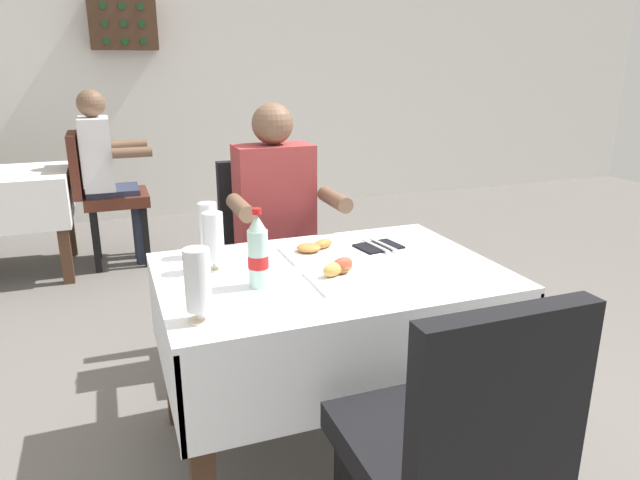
{
  "coord_description": "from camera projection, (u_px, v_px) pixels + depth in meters",
  "views": [
    {
      "loc": [
        -0.71,
        -1.77,
        1.43
      ],
      "look_at": [
        0.0,
        0.11,
        0.8
      ],
      "focal_mm": 32.03,
      "sensor_mm": 36.0,
      "label": 1
    }
  ],
  "objects": [
    {
      "name": "chair_near_camera_side",
      "position": [
        453.0,
        443.0,
        1.37
      ],
      "size": [
        0.44,
        0.5,
        0.97
      ],
      "color": "black",
      "rests_on": "ground"
    },
    {
      "name": "background_patron",
      "position": [
        107.0,
        168.0,
        4.06
      ],
      "size": [
        0.46,
        0.5,
        1.26
      ],
      "color": "#282D42",
      "rests_on": "ground"
    },
    {
      "name": "seated_diner_far",
      "position": [
        278.0,
        223.0,
        2.68
      ],
      "size": [
        0.5,
        0.46,
        1.26
      ],
      "color": "#282D42",
      "rests_on": "ground"
    },
    {
      "name": "plate_near_camera",
      "position": [
        343.0,
        274.0,
        1.94
      ],
      "size": [
        0.24,
        0.24,
        0.07
      ],
      "color": "white",
      "rests_on": "main_dining_table"
    },
    {
      "name": "napkin_cutlery_set",
      "position": [
        379.0,
        246.0,
        2.28
      ],
      "size": [
        0.19,
        0.2,
        0.01
      ],
      "color": "black",
      "rests_on": "main_dining_table"
    },
    {
      "name": "beer_glass_left",
      "position": [
        198.0,
        285.0,
        1.6
      ],
      "size": [
        0.07,
        0.07,
        0.22
      ],
      "color": "white",
      "rests_on": "main_dining_table"
    },
    {
      "name": "chair_far_diner_seat",
      "position": [
        270.0,
        248.0,
        2.81
      ],
      "size": [
        0.44,
        0.5,
        0.97
      ],
      "color": "black",
      "rests_on": "ground"
    },
    {
      "name": "back_wall",
      "position": [
        176.0,
        52.0,
        5.28
      ],
      "size": [
        11.0,
        0.12,
        3.06
      ],
      "primitive_type": "cube",
      "color": "white",
      "rests_on": "ground"
    },
    {
      "name": "plate_far_diner",
      "position": [
        314.0,
        250.0,
        2.21
      ],
      "size": [
        0.23,
        0.23,
        0.05
      ],
      "color": "white",
      "rests_on": "main_dining_table"
    },
    {
      "name": "ground_plane",
      "position": [
        329.0,
        442.0,
        2.25
      ],
      "size": [
        11.0,
        11.0,
        0.0
      ],
      "primitive_type": "plane",
      "color": "#66605B"
    },
    {
      "name": "cola_bottle_primary",
      "position": [
        258.0,
        253.0,
        1.85
      ],
      "size": [
        0.07,
        0.07,
        0.26
      ],
      "color": "silver",
      "rests_on": "main_dining_table"
    },
    {
      "name": "beer_glass_right",
      "position": [
        214.0,
        240.0,
        2.0
      ],
      "size": [
        0.07,
        0.07,
        0.21
      ],
      "color": "white",
      "rests_on": "main_dining_table"
    },
    {
      "name": "beer_glass_middle",
      "position": [
        208.0,
        229.0,
        2.16
      ],
      "size": [
        0.07,
        0.07,
        0.21
      ],
      "color": "white",
      "rests_on": "main_dining_table"
    },
    {
      "name": "main_dining_table",
      "position": [
        330.0,
        312.0,
        2.09
      ],
      "size": [
        1.2,
        0.83,
        0.72
      ],
      "color": "white",
      "rests_on": "ground"
    },
    {
      "name": "wall_bottle_rack",
      "position": [
        123.0,
        24.0,
        4.92
      ],
      "size": [
        0.56,
        0.21,
        0.42
      ],
      "color": "#472D1E"
    },
    {
      "name": "background_chair_right",
      "position": [
        102.0,
        190.0,
        4.09
      ],
      "size": [
        0.5,
        0.44,
        0.97
      ],
      "color": "#4C2319",
      "rests_on": "ground"
    }
  ]
}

